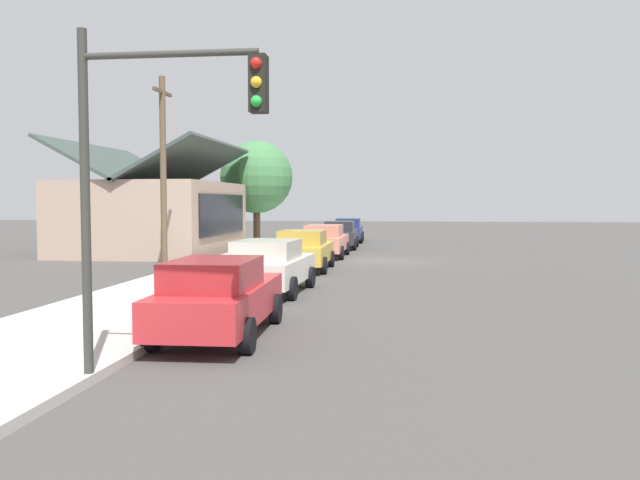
{
  "coord_description": "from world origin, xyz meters",
  "views": [
    {
      "loc": [
        -30.03,
        -1.03,
        2.71
      ],
      "look_at": [
        -1.2,
        2.66,
        1.0
      ],
      "focal_mm": 36.87,
      "sensor_mm": 36.0,
      "label": 1
    }
  ],
  "objects_px": {
    "traffic_light_main": "(154,147)",
    "fire_hydrant_red": "(200,287)",
    "shade_tree": "(257,177)",
    "car_cherry": "(218,297)",
    "car_mustard": "(304,250)",
    "utility_pole_wooden": "(163,170)",
    "car_charcoal": "(340,235)",
    "car_ivory": "(270,266)",
    "car_navy": "(348,230)",
    "car_coral": "(325,241)"
  },
  "relations": [
    {
      "from": "shade_tree",
      "to": "car_coral",
      "type": "bearing_deg",
      "value": -149.13
    },
    {
      "from": "car_cherry",
      "to": "utility_pole_wooden",
      "type": "relative_size",
      "value": 0.65
    },
    {
      "from": "car_cherry",
      "to": "car_coral",
      "type": "height_order",
      "value": "same"
    },
    {
      "from": "car_mustard",
      "to": "utility_pole_wooden",
      "type": "distance_m",
      "value": 6.25
    },
    {
      "from": "traffic_light_main",
      "to": "fire_hydrant_red",
      "type": "xyz_separation_m",
      "value": [
        7.23,
        1.66,
        -2.99
      ]
    },
    {
      "from": "car_mustard",
      "to": "car_charcoal",
      "type": "bearing_deg",
      "value": -1.69
    },
    {
      "from": "car_ivory",
      "to": "car_mustard",
      "type": "xyz_separation_m",
      "value": [
        6.49,
        -0.02,
        0.0
      ]
    },
    {
      "from": "car_cherry",
      "to": "car_mustard",
      "type": "relative_size",
      "value": 1.06
    },
    {
      "from": "traffic_light_main",
      "to": "fire_hydrant_red",
      "type": "relative_size",
      "value": 7.32
    },
    {
      "from": "car_navy",
      "to": "traffic_light_main",
      "type": "height_order",
      "value": "traffic_light_main"
    },
    {
      "from": "utility_pole_wooden",
      "to": "car_coral",
      "type": "bearing_deg",
      "value": -37.59
    },
    {
      "from": "traffic_light_main",
      "to": "car_charcoal",
      "type": "bearing_deg",
      "value": 0.13
    },
    {
      "from": "car_ivory",
      "to": "car_mustard",
      "type": "distance_m",
      "value": 6.49
    },
    {
      "from": "car_mustard",
      "to": "utility_pole_wooden",
      "type": "bearing_deg",
      "value": 99.5
    },
    {
      "from": "car_coral",
      "to": "fire_hydrant_red",
      "type": "xyz_separation_m",
      "value": [
        -15.19,
        1.44,
        -0.32
      ]
    },
    {
      "from": "car_coral",
      "to": "utility_pole_wooden",
      "type": "relative_size",
      "value": 0.63
    },
    {
      "from": "fire_hydrant_red",
      "to": "car_ivory",
      "type": "bearing_deg",
      "value": -27.21
    },
    {
      "from": "car_charcoal",
      "to": "traffic_light_main",
      "type": "relative_size",
      "value": 0.87
    },
    {
      "from": "car_cherry",
      "to": "car_ivory",
      "type": "xyz_separation_m",
      "value": [
        6.29,
        0.26,
        -0.0
      ]
    },
    {
      "from": "shade_tree",
      "to": "fire_hydrant_red",
      "type": "relative_size",
      "value": 9.19
    },
    {
      "from": "car_mustard",
      "to": "car_coral",
      "type": "xyz_separation_m",
      "value": [
        6.13,
        -0.1,
        0.0
      ]
    },
    {
      "from": "car_cherry",
      "to": "car_coral",
      "type": "xyz_separation_m",
      "value": [
        18.91,
        0.14,
        0.0
      ]
    },
    {
      "from": "fire_hydrant_red",
      "to": "utility_pole_wooden",
      "type": "bearing_deg",
      "value": 26.22
    },
    {
      "from": "car_cherry",
      "to": "utility_pole_wooden",
      "type": "bearing_deg",
      "value": 23.69
    },
    {
      "from": "car_mustard",
      "to": "car_coral",
      "type": "relative_size",
      "value": 0.97
    },
    {
      "from": "car_charcoal",
      "to": "car_navy",
      "type": "distance_m",
      "value": 6.08
    },
    {
      "from": "car_cherry",
      "to": "car_navy",
      "type": "distance_m",
      "value": 30.88
    },
    {
      "from": "car_cherry",
      "to": "utility_pole_wooden",
      "type": "height_order",
      "value": "utility_pole_wooden"
    },
    {
      "from": "car_ivory",
      "to": "shade_tree",
      "type": "relative_size",
      "value": 0.69
    },
    {
      "from": "car_mustard",
      "to": "utility_pole_wooden",
      "type": "relative_size",
      "value": 0.61
    },
    {
      "from": "traffic_light_main",
      "to": "utility_pole_wooden",
      "type": "height_order",
      "value": "utility_pole_wooden"
    },
    {
      "from": "car_ivory",
      "to": "utility_pole_wooden",
      "type": "relative_size",
      "value": 0.6
    },
    {
      "from": "car_mustard",
      "to": "car_coral",
      "type": "distance_m",
      "value": 6.13
    },
    {
      "from": "car_cherry",
      "to": "fire_hydrant_red",
      "type": "relative_size",
      "value": 6.81
    },
    {
      "from": "shade_tree",
      "to": "traffic_light_main",
      "type": "bearing_deg",
      "value": -169.82
    },
    {
      "from": "car_charcoal",
      "to": "shade_tree",
      "type": "bearing_deg",
      "value": 58.61
    },
    {
      "from": "utility_pole_wooden",
      "to": "shade_tree",
      "type": "bearing_deg",
      "value": 0.0
    },
    {
      "from": "traffic_light_main",
      "to": "fire_hydrant_red",
      "type": "bearing_deg",
      "value": 12.93
    },
    {
      "from": "utility_pole_wooden",
      "to": "car_ivory",
      "type": "bearing_deg",
      "value": -136.22
    },
    {
      "from": "car_ivory",
      "to": "car_charcoal",
      "type": "relative_size",
      "value": 0.99
    },
    {
      "from": "traffic_light_main",
      "to": "utility_pole_wooden",
      "type": "bearing_deg",
      "value": 20.24
    },
    {
      "from": "car_ivory",
      "to": "car_mustard",
      "type": "height_order",
      "value": "same"
    },
    {
      "from": "car_mustard",
      "to": "fire_hydrant_red",
      "type": "bearing_deg",
      "value": 171.12
    },
    {
      "from": "car_cherry",
      "to": "car_ivory",
      "type": "bearing_deg",
      "value": 0.83
    },
    {
      "from": "car_ivory",
      "to": "car_navy",
      "type": "relative_size",
      "value": 0.97
    },
    {
      "from": "car_charcoal",
      "to": "utility_pole_wooden",
      "type": "xyz_separation_m",
      "value": [
        -12.96,
        5.6,
        3.11
      ]
    },
    {
      "from": "car_navy",
      "to": "car_coral",
      "type": "bearing_deg",
      "value": 177.46
    },
    {
      "from": "shade_tree",
      "to": "utility_pole_wooden",
      "type": "relative_size",
      "value": 0.87
    },
    {
      "from": "car_charcoal",
      "to": "shade_tree",
      "type": "distance_m",
      "value": 7.3
    },
    {
      "from": "car_coral",
      "to": "car_charcoal",
      "type": "xyz_separation_m",
      "value": [
        5.9,
        -0.16,
        -0.0
      ]
    }
  ]
}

